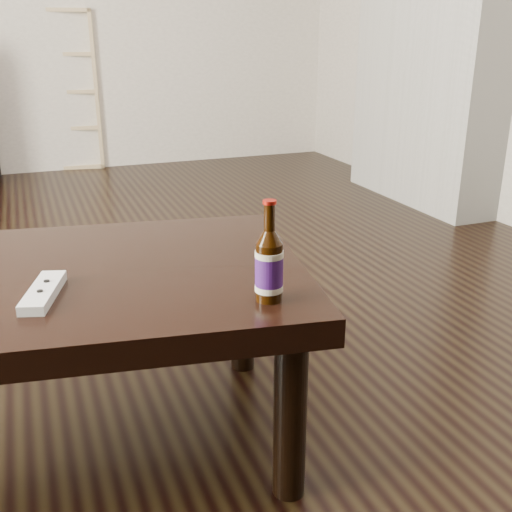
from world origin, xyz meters
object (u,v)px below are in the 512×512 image
object	(u,v)px
bookshelf	(55,87)
coffee_table	(34,300)
remote	(43,292)
beer_bottle	(269,266)

from	to	relation	value
bookshelf	coffee_table	size ratio (longest dim) A/B	0.86
bookshelf	remote	size ratio (longest dim) A/B	5.86
beer_bottle	remote	size ratio (longest dim) A/B	1.07
coffee_table	beer_bottle	xyz separation A→B (m)	(0.48, -0.34, 0.14)
coffee_table	remote	bearing A→B (deg)	-81.06
bookshelf	beer_bottle	xyz separation A→B (m)	(0.16, -4.12, -0.06)
coffee_table	bookshelf	bearing A→B (deg)	85.10
remote	bookshelf	bearing A→B (deg)	103.14
coffee_table	beer_bottle	size ratio (longest dim) A/B	6.39
remote	beer_bottle	bearing A→B (deg)	-5.47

